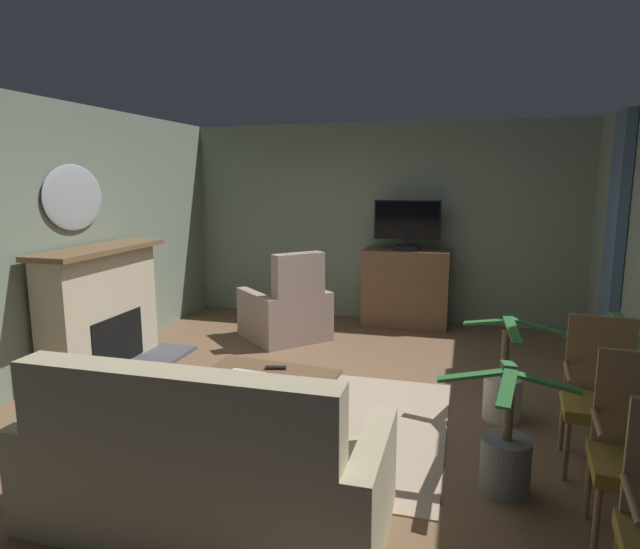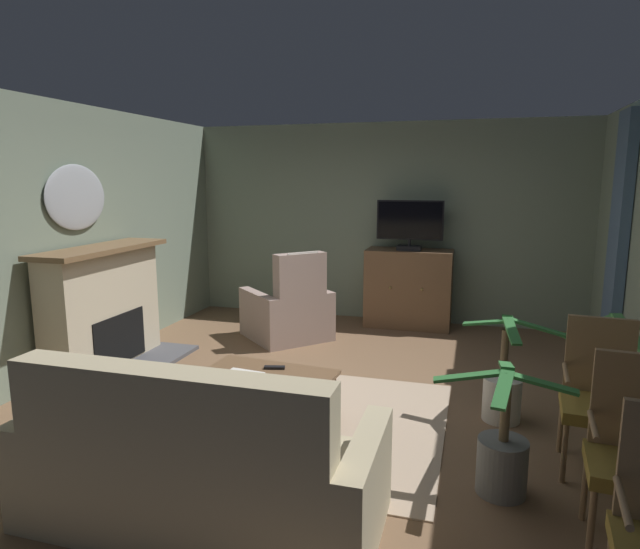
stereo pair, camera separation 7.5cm
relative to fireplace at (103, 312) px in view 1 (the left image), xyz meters
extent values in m
cube|color=brown|center=(2.42, -0.09, -0.63)|extent=(5.99, 6.40, 0.04)
cube|color=gray|center=(2.42, 2.85, 0.75)|extent=(5.99, 0.10, 2.72)
cube|color=gray|center=(-0.33, -0.09, 0.75)|extent=(0.10, 6.40, 2.72)
cube|color=slate|center=(5.06, 1.48, 0.89)|extent=(0.10, 0.44, 2.28)
cube|color=tan|center=(2.48, -0.65, -0.60)|extent=(2.05, 2.15, 0.01)
cube|color=#4C4C51|center=(0.36, 0.00, -0.59)|extent=(0.50, 1.65, 0.04)
cube|color=beige|center=(-0.03, 0.00, 0.01)|extent=(0.37, 1.45, 1.23)
cube|color=black|center=(0.12, 0.00, -0.29)|extent=(0.10, 0.81, 0.52)
cube|color=brown|center=(0.01, 0.00, 0.65)|extent=(0.49, 1.61, 0.05)
ellipsoid|color=#B2B7BF|center=(-0.25, 0.00, 1.17)|extent=(0.06, 0.86, 0.66)
cube|color=#4A3523|center=(2.83, 2.50, -0.58)|extent=(1.06, 0.46, 0.06)
cube|color=brown|center=(2.83, 2.50, -0.09)|extent=(1.12, 0.52, 1.04)
sphere|color=tan|center=(2.63, 2.23, -0.04)|extent=(0.03, 0.03, 0.03)
sphere|color=tan|center=(3.04, 2.23, -0.04)|extent=(0.03, 0.03, 0.03)
cube|color=black|center=(2.83, 2.45, 0.46)|extent=(0.31, 0.20, 0.06)
cylinder|color=black|center=(2.83, 2.45, 0.53)|extent=(0.04, 0.04, 0.08)
cube|color=black|center=(2.83, 2.45, 0.83)|extent=(0.86, 0.05, 0.51)
cube|color=black|center=(2.83, 2.43, 0.83)|extent=(0.82, 0.01, 0.47)
cube|color=brown|center=(2.10, -0.76, -0.20)|extent=(1.11, 0.67, 0.03)
cylinder|color=brown|center=(2.60, -0.57, -0.41)|extent=(0.04, 0.04, 0.39)
cylinder|color=brown|center=(1.65, -0.48, -0.41)|extent=(0.04, 0.04, 0.39)
cylinder|color=brown|center=(2.56, -1.04, -0.41)|extent=(0.04, 0.04, 0.39)
cylinder|color=brown|center=(1.60, -0.96, -0.41)|extent=(0.04, 0.04, 0.39)
cube|color=black|center=(2.12, -0.65, -0.18)|extent=(0.18, 0.09, 0.02)
cube|color=silver|center=(1.93, -0.85, -0.18)|extent=(0.32, 0.25, 0.01)
cube|color=tan|center=(2.22, -2.04, -0.41)|extent=(1.74, 0.89, 0.40)
cube|color=tan|center=(2.22, -2.38, 0.11)|extent=(1.74, 0.20, 0.63)
cube|color=tan|center=(1.27, -2.04, -0.30)|extent=(0.15, 0.89, 0.62)
cube|color=tan|center=(3.16, -2.04, -0.30)|extent=(0.15, 0.89, 0.62)
cube|color=#B2A899|center=(2.50, -2.17, -0.08)|extent=(0.37, 0.15, 0.36)
cube|color=#A3897F|center=(1.44, 1.56, -0.41)|extent=(1.09, 1.08, 0.41)
cube|color=#A3897F|center=(1.70, 1.31, 0.15)|extent=(0.56, 0.58, 0.70)
cube|color=#A3897F|center=(1.18, 1.28, -0.31)|extent=(0.75, 0.72, 0.61)
cube|color=#A3897F|center=(1.70, 1.83, -0.31)|extent=(0.75, 0.72, 0.61)
cube|color=white|center=(1.75, 1.26, 0.40)|extent=(0.28, 0.30, 0.24)
cylinder|color=#93704C|center=(4.28, -2.35, 0.06)|extent=(0.07, 0.37, 0.03)
cube|color=olive|center=(4.51, -1.65, -0.16)|extent=(0.48, 0.48, 0.08)
cube|color=#93704C|center=(4.53, -1.45, 0.13)|extent=(0.40, 0.08, 0.58)
cylinder|color=#93704C|center=(4.30, -1.82, -0.40)|extent=(0.04, 0.04, 0.41)
cylinder|color=#93704C|center=(4.34, -1.44, -0.40)|extent=(0.04, 0.04, 0.41)
cylinder|color=#93704C|center=(4.31, -1.63, 0.06)|extent=(0.06, 0.35, 0.03)
cube|color=olive|center=(4.51, -0.85, -0.16)|extent=(0.52, 0.53, 0.08)
cube|color=#93704C|center=(4.53, -0.63, 0.13)|extent=(0.44, 0.08, 0.58)
cylinder|color=#93704C|center=(4.28, -1.05, -0.40)|extent=(0.04, 0.04, 0.41)
cylinder|color=#93704C|center=(4.70, -1.08, -0.40)|extent=(0.04, 0.04, 0.41)
cylinder|color=#93704C|center=(4.32, -0.62, -0.40)|extent=(0.04, 0.04, 0.41)
cylinder|color=#93704C|center=(4.73, -0.65, -0.40)|extent=(0.04, 0.04, 0.41)
cylinder|color=#93704C|center=(4.29, -0.83, 0.06)|extent=(0.07, 0.40, 0.03)
cylinder|color=slate|center=(3.89, -1.28, -0.43)|extent=(0.31, 0.31, 0.35)
cylinder|color=brown|center=(3.89, -1.28, -0.07)|extent=(0.06, 0.06, 0.36)
cube|color=#2D6B33|center=(4.09, -1.30, 0.15)|extent=(0.41, 0.12, 0.08)
cube|color=#2D6B33|center=(3.89, -1.03, 0.15)|extent=(0.09, 0.50, 0.14)
cube|color=#2D6B33|center=(3.67, -1.30, 0.15)|extent=(0.44, 0.11, 0.11)
cube|color=#2D6B33|center=(3.85, -1.47, 0.15)|extent=(0.14, 0.37, 0.12)
cylinder|color=beige|center=(4.74, 0.00, -0.41)|extent=(0.32, 0.32, 0.39)
cylinder|color=brown|center=(4.74, 0.00, -0.02)|extent=(0.06, 0.06, 0.38)
cube|color=#4C8E47|center=(4.93, -0.02, 0.21)|extent=(0.38, 0.11, 0.09)
cube|color=#4C8E47|center=(4.82, 0.23, 0.21)|extent=(0.21, 0.46, 0.19)
cube|color=#4C8E47|center=(4.61, 0.08, 0.21)|extent=(0.30, 0.22, 0.11)
cube|color=#4C8E47|center=(4.55, -0.10, 0.21)|extent=(0.41, 0.26, 0.17)
cube|color=#4C8E47|center=(4.81, -0.26, 0.21)|extent=(0.21, 0.52, 0.22)
cylinder|color=beige|center=(3.93, -0.18, -0.43)|extent=(0.31, 0.31, 0.36)
cylinder|color=brown|center=(3.93, -0.18, -0.04)|extent=(0.06, 0.06, 0.41)
cube|color=#2D6B33|center=(4.18, -0.21, 0.20)|extent=(0.51, 0.14, 0.13)
cube|color=#2D6B33|center=(3.97, 0.03, 0.20)|extent=(0.15, 0.43, 0.16)
cube|color=#2D6B33|center=(3.76, -0.15, 0.20)|extent=(0.35, 0.13, 0.08)
cube|color=#2D6B33|center=(3.96, -0.35, 0.20)|extent=(0.14, 0.33, 0.14)
ellipsoid|color=beige|center=(1.22, -0.25, -0.52)|extent=(0.41, 0.35, 0.18)
sphere|color=beige|center=(1.42, -0.13, -0.49)|extent=(0.14, 0.14, 0.14)
cone|color=beige|center=(1.40, -0.10, -0.42)|extent=(0.04, 0.04, 0.04)
cone|color=beige|center=(1.44, -0.16, -0.42)|extent=(0.04, 0.04, 0.04)
cylinder|color=beige|center=(0.96, -0.36, -0.55)|extent=(0.21, 0.15, 0.04)
camera|label=1|loc=(3.58, -4.63, 1.35)|focal=30.29mm
camera|label=2|loc=(3.66, -4.61, 1.35)|focal=30.29mm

